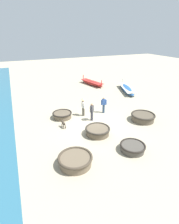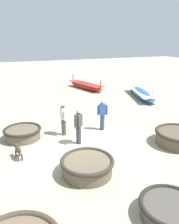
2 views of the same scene
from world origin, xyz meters
name	(u,v)px [view 2 (image 2 of 2)]	position (x,y,z in m)	size (l,w,h in m)	color
ground_plane	(81,152)	(0.00, 0.00, 0.00)	(80.00, 80.00, 0.00)	tan
coracle_front_right	(87,166)	(-0.36, -1.47, 0.31)	(1.85, 1.85, 0.56)	brown
coracle_far_left	(23,133)	(-2.00, 2.26, 0.29)	(1.71, 1.71, 0.53)	brown
coracle_tilted	(178,137)	(4.18, -1.02, 0.34)	(2.03, 2.03, 0.62)	brown
coracle_nearest	(170,210)	(0.82, -4.14, 0.25)	(1.63, 1.63, 0.46)	#4C473F
long_boat_ochre_hull	(141,93)	(7.69, 6.40, 0.31)	(2.76, 5.20, 1.05)	#285693
long_boat_blue_hull	(86,86)	(4.79, 10.91, 0.32)	(2.03, 4.63, 1.11)	maroon
fisherman_crouching	(63,116)	(-0.12, 1.93, 0.96)	(0.36, 0.53, 1.67)	#4C473D
fisherman_standing_left	(102,114)	(1.85, 1.76, 0.84)	(0.51, 0.32, 1.57)	#2D425B
fisherman_by_coracle	(79,126)	(0.19, 0.77, 0.84)	(0.43, 0.39, 1.57)	#383842
dog	(18,150)	(-2.39, 0.52, 0.37)	(0.27, 0.68, 0.55)	#3D3328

